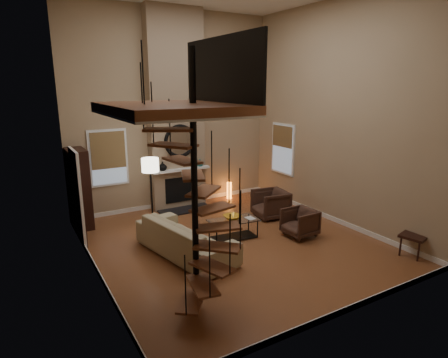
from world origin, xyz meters
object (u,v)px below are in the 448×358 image
armchair_near (273,204)px  floor_lamp (150,170)px  hutch (79,190)px  armchair_far (302,222)px  side_chair (416,231)px  accent_lamp (229,191)px  sofa (185,237)px  coffee_table (233,227)px

armchair_near → floor_lamp: bearing=-101.8°
hutch → armchair_far: (4.36, -3.30, -0.60)m
hutch → floor_lamp: 1.83m
armchair_far → side_chair: 2.40m
side_chair → armchair_near: bearing=108.3°
accent_lamp → side_chair: size_ratio=0.53×
armchair_near → accent_lamp: size_ratio=1.57×
armchair_near → side_chair: (1.13, -3.40, 0.17)m
sofa → side_chair: size_ratio=2.45×
floor_lamp → accent_lamp: 3.20m
hutch → accent_lamp: hutch is taller
armchair_near → accent_lamp: bearing=-166.7°
sofa → floor_lamp: size_ratio=1.41×
armchair_far → floor_lamp: 3.90m
coffee_table → armchair_near: bearing=23.2°
coffee_table → hutch: bearing=138.3°
floor_lamp → side_chair: size_ratio=1.74×
armchair_far → accent_lamp: size_ratio=1.31×
sofa → coffee_table: 1.37m
sofa → side_chair: side_chair is taller
armchair_far → coffee_table: (-1.46, 0.71, -0.07)m
armchair_far → side_chair: bearing=34.5°
armchair_near → floor_lamp: (-3.02, 1.10, 1.06)m
sofa → coffee_table: bearing=-91.6°
accent_lamp → side_chair: side_chair is taller
sofa → armchair_far: 2.84m
sofa → hutch: bearing=17.1°
accent_lamp → sofa: bearing=-133.9°
armchair_far → side_chair: side_chair is taller
armchair_far → accent_lamp: 3.45m
hutch → armchair_near: bearing=-21.9°
sofa → armchair_near: 3.21m
coffee_table → side_chair: bearing=-43.2°
armchair_near → accent_lamp: 2.02m
sofa → coffee_table: (1.34, 0.24, -0.11)m
accent_lamp → armchair_near: bearing=-84.9°
armchair_near → armchair_far: 1.46m
coffee_table → side_chair: size_ratio=1.20×
coffee_table → accent_lamp: size_ratio=2.24×
armchair_near → hutch: bearing=-103.7°
hutch → coffee_table: 3.95m
armchair_far → floor_lamp: (-2.76, 2.54, 1.06)m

